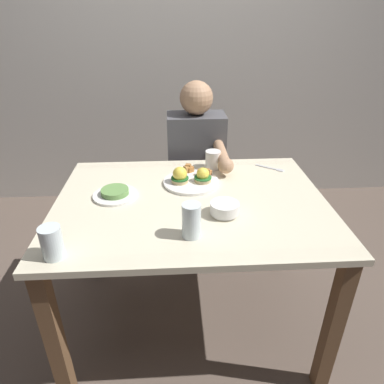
# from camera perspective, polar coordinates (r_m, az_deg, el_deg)

# --- Properties ---
(ground_plane) EXTENTS (6.00, 6.00, 0.00)m
(ground_plane) POSITION_cam_1_polar(r_m,az_deg,el_deg) (2.00, -0.12, -20.09)
(ground_plane) COLOR brown
(back_wall) EXTENTS (4.80, 0.10, 2.60)m
(back_wall) POSITION_cam_1_polar(r_m,az_deg,el_deg) (2.84, -2.03, 24.24)
(back_wall) COLOR beige
(back_wall) RESTS_ON ground_plane
(dining_table) EXTENTS (1.20, 0.90, 0.74)m
(dining_table) POSITION_cam_1_polar(r_m,az_deg,el_deg) (1.59, -0.14, -4.66)
(dining_table) COLOR beige
(dining_table) RESTS_ON ground_plane
(eggs_benedict_plate) EXTENTS (0.27, 0.27, 0.09)m
(eggs_benedict_plate) POSITION_cam_1_polar(r_m,az_deg,el_deg) (1.67, -0.16, 2.23)
(eggs_benedict_plate) COLOR white
(eggs_benedict_plate) RESTS_ON dining_table
(fruit_bowl) EXTENTS (0.12, 0.12, 0.05)m
(fruit_bowl) POSITION_cam_1_polar(r_m,az_deg,el_deg) (1.42, 5.38, -2.73)
(fruit_bowl) COLOR white
(fruit_bowl) RESTS_ON dining_table
(coffee_mug) EXTENTS (0.11, 0.08, 0.09)m
(coffee_mug) POSITION_cam_1_polar(r_m,az_deg,el_deg) (1.83, 3.55, 5.45)
(coffee_mug) COLOR white
(coffee_mug) RESTS_ON dining_table
(fork) EXTENTS (0.14, 0.10, 0.00)m
(fork) POSITION_cam_1_polar(r_m,az_deg,el_deg) (1.88, 12.99, 3.84)
(fork) COLOR silver
(fork) RESTS_ON dining_table
(water_glass_near) EXTENTS (0.07, 0.07, 0.12)m
(water_glass_near) POSITION_cam_1_polar(r_m,az_deg,el_deg) (1.26, -22.10, -7.99)
(water_glass_near) COLOR silver
(water_glass_near) RESTS_ON dining_table
(water_glass_far) EXTENTS (0.07, 0.07, 0.14)m
(water_glass_far) POSITION_cam_1_polar(r_m,az_deg,el_deg) (1.27, -0.10, -5.09)
(water_glass_far) COLOR silver
(water_glass_far) RESTS_ON dining_table
(side_plate) EXTENTS (0.20, 0.20, 0.04)m
(side_plate) POSITION_cam_1_polar(r_m,az_deg,el_deg) (1.59, -12.59, -0.25)
(side_plate) COLOR white
(side_plate) RESTS_ON dining_table
(diner_person) EXTENTS (0.34, 0.54, 1.14)m
(diner_person) POSITION_cam_1_polar(r_m,az_deg,el_deg) (2.11, 0.82, 4.63)
(diner_person) COLOR #33333D
(diner_person) RESTS_ON ground_plane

